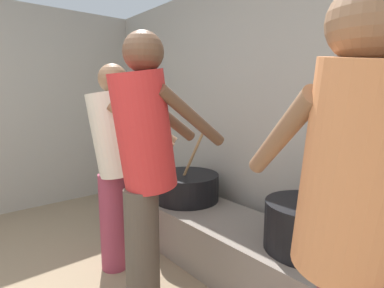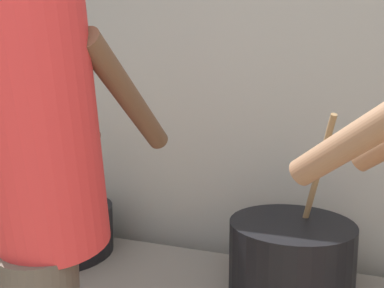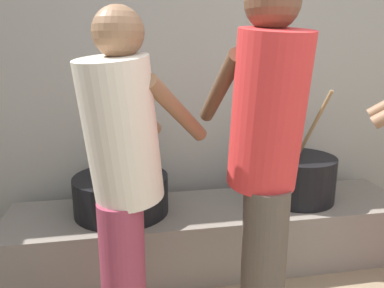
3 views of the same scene
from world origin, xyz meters
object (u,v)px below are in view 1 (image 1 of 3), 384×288
object	(u,v)px
cooking_pot_main	(307,226)
cooking_pot_secondary	(186,187)
cook_in_orange_shirt	(351,226)
cook_in_cream_shirt	(115,156)
cook_in_red_shirt	(145,161)

from	to	relation	value
cooking_pot_main	cooking_pot_secondary	bearing A→B (deg)	-179.94
cooking_pot_secondary	cook_in_orange_shirt	bearing A→B (deg)	-23.01
cooking_pot_main	cooking_pot_secondary	world-z (taller)	cooking_pot_main
cooking_pot_main	cooking_pot_secondary	distance (m)	1.18
cooking_pot_main	cook_in_orange_shirt	world-z (taller)	cook_in_orange_shirt
cook_in_cream_shirt	cook_in_orange_shirt	bearing A→B (deg)	-1.35
cooking_pot_main	cook_in_red_shirt	world-z (taller)	cook_in_red_shirt
cooking_pot_main	cook_in_cream_shirt	size ratio (longest dim) A/B	0.49
cooking_pot_secondary	cook_in_orange_shirt	xyz separation A→B (m)	(1.72, -0.73, 0.43)
cooking_pot_main	cook_in_orange_shirt	bearing A→B (deg)	-53.59
cook_in_orange_shirt	cooking_pot_secondary	bearing A→B (deg)	156.99
cook_in_red_shirt	cook_in_orange_shirt	xyz separation A→B (m)	(1.10, 0.06, -0.02)
cooking_pot_main	cook_in_red_shirt	size ratio (longest dim) A/B	0.45
cook_in_red_shirt	cooking_pot_secondary	bearing A→B (deg)	128.17
cook_in_red_shirt	cook_in_orange_shirt	size ratio (longest dim) A/B	1.02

